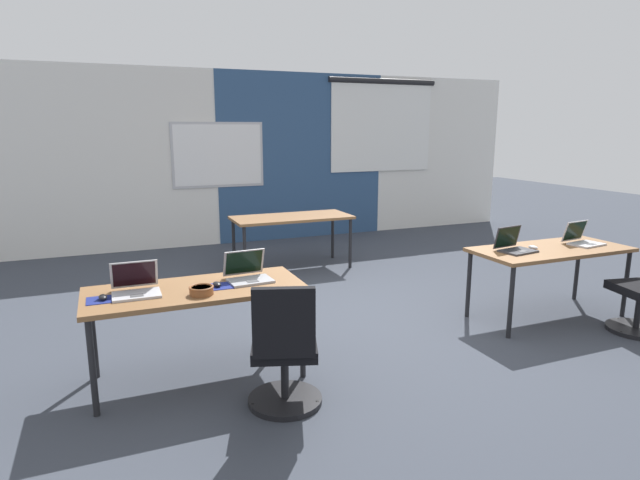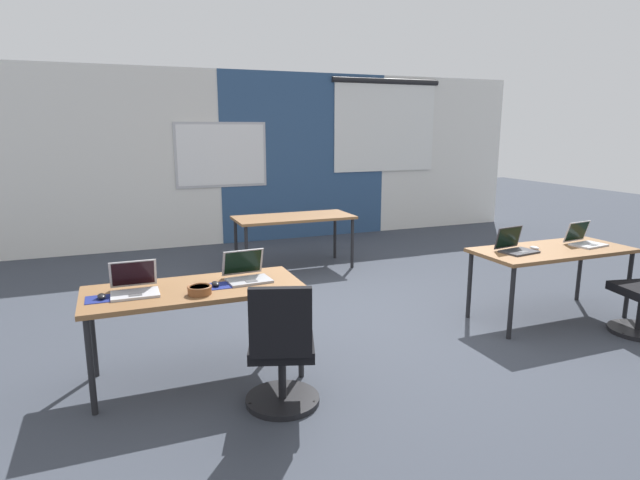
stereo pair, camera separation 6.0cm
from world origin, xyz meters
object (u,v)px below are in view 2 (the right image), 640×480
object	(u,v)px
desk_near_left	(195,295)
mouse_near_left_end	(102,296)
chair_near_left_inner	(282,357)
mouse_near_right_inner	(534,248)
desk_far_center	(294,221)
laptop_near_left_end	(134,287)
desk_near_right	(552,254)
laptop_near_right_inner	(515,247)
laptop_near_right_end	(584,240)
snack_bowl	(200,289)
laptop_near_left_inner	(247,274)
mouse_near_left_inner	(215,284)

from	to	relation	value
desk_near_left	mouse_near_left_end	distance (m)	0.65
chair_near_left_inner	mouse_near_right_inner	size ratio (longest dim) A/B	8.23
desk_far_center	chair_near_left_inner	bearing A→B (deg)	-110.26
desk_far_center	laptop_near_left_end	xyz separation A→B (m)	(-2.17, -2.78, 0.11)
desk_near_right	desk_far_center	size ratio (longest dim) A/B	1.00
laptop_near_right_inner	laptop_near_right_end	distance (m)	0.87
desk_far_center	laptop_near_left_end	world-z (taller)	laptop_near_left_end
chair_near_left_inner	desk_near_right	bearing A→B (deg)	-148.64
mouse_near_right_inner	desk_far_center	bearing A→B (deg)	119.25
desk_near_left	laptop_near_right_end	xyz separation A→B (m)	(3.93, 0.01, 0.11)
desk_near_right	mouse_near_right_inner	xyz separation A→B (m)	(-0.20, 0.03, 0.08)
desk_near_left	chair_near_left_inner	distance (m)	0.88
mouse_near_right_inner	laptop_near_right_end	xyz separation A→B (m)	(0.63, -0.02, 0.03)
desk_near_right	laptop_near_right_inner	size ratio (longest dim) A/B	4.34
chair_near_left_inner	snack_bowl	size ratio (longest dim) A/B	5.18
chair_near_left_inner	laptop_near_right_end	xyz separation A→B (m)	(3.47, 0.70, 0.39)
desk_far_center	chair_near_left_inner	distance (m)	3.73
desk_far_center	laptop_near_left_end	distance (m)	3.53
chair_near_left_inner	snack_bowl	distance (m)	0.78
desk_near_right	laptop_near_left_inner	size ratio (longest dim) A/B	4.57
desk_near_right	mouse_near_left_end	bearing A→B (deg)	-179.48
desk_far_center	mouse_near_left_end	xyz separation A→B (m)	(-2.39, -2.84, 0.08)
desk_near_right	mouse_near_right_inner	bearing A→B (deg)	170.88
laptop_near_left_inner	laptop_near_right_end	distance (m)	3.52
desk_near_right	laptop_near_left_inner	xyz separation A→B (m)	(-3.08, 0.05, 0.11)
desk_near_left	mouse_near_left_inner	bearing A→B (deg)	-11.92
desk_near_left	laptop_near_left_end	bearing A→B (deg)	177.33
mouse_near_right_inner	laptop_near_left_end	size ratio (longest dim) A/B	0.34
desk_far_center	chair_near_left_inner	xyz separation A→B (m)	(-1.29, -3.49, -0.28)
laptop_near_left_inner	laptop_near_right_inner	world-z (taller)	laptop_near_right_inner
laptop_near_right_end	mouse_near_left_inner	bearing A→B (deg)	172.90
laptop_near_right_end	mouse_near_left_end	bearing A→B (deg)	172.85
desk_far_center	laptop_near_right_inner	size ratio (longest dim) A/B	4.34
laptop_near_right_end	mouse_near_left_end	distance (m)	4.58
laptop_near_right_inner	mouse_near_left_end	size ratio (longest dim) A/B	3.52
desk_near_left	laptop_near_left_inner	distance (m)	0.43
desk_near_left	desk_near_right	bearing A→B (deg)	0.00
laptop_near_right_inner	desk_near_right	bearing A→B (deg)	-13.09
desk_near_left	mouse_near_right_inner	distance (m)	3.30
desk_near_left	laptop_near_right_inner	size ratio (longest dim) A/B	4.34
laptop_near_left_end	laptop_near_left_inner	bearing A→B (deg)	2.57
desk_far_center	mouse_near_left_inner	distance (m)	3.25
chair_near_left_inner	mouse_near_right_inner	world-z (taller)	chair_near_left_inner
laptop_near_right_inner	laptop_near_right_end	world-z (taller)	laptop_near_right_inner
desk_near_right	laptop_near_left_end	xyz separation A→B (m)	(-3.92, 0.02, 0.11)
laptop_near_right_inner	mouse_near_right_inner	world-z (taller)	laptop_near_right_inner
desk_far_center	laptop_near_right_inner	world-z (taller)	laptop_near_right_inner
desk_near_left	desk_far_center	distance (m)	3.30
chair_near_left_inner	laptop_near_left_inner	bearing A→B (deg)	-67.92
laptop_near_right_end	mouse_near_right_inner	bearing A→B (deg)	170.49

